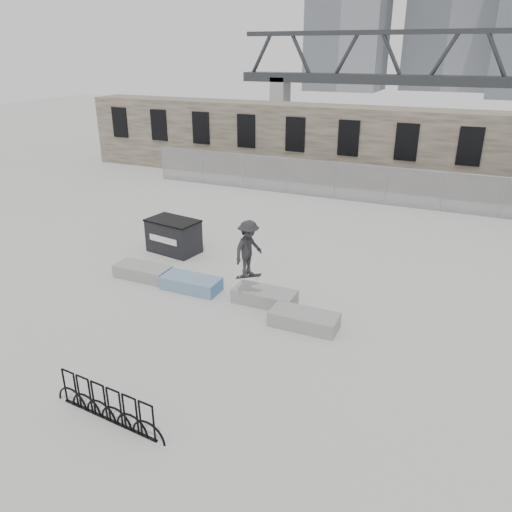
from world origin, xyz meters
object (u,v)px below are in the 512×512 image
at_px(planter_center_right, 265,296).
at_px(bike_rack, 107,404).
at_px(planter_offset, 304,319).
at_px(planter_center_left, 191,283).
at_px(skateboarder, 249,249).
at_px(dumpster, 174,236).
at_px(planter_far_left, 143,271).

bearing_deg(planter_center_right, bike_rack, -98.31).
bearing_deg(planter_offset, planter_center_left, 170.00).
bearing_deg(skateboarder, planter_offset, -90.21).
bearing_deg(planter_offset, dumpster, 152.73).
distance_m(planter_offset, bike_rack, 6.14).
distance_m(planter_far_left, skateboarder, 4.68).
relative_size(planter_center_left, planter_offset, 1.00).
bearing_deg(dumpster, planter_offset, -18.25).
height_order(dumpster, bike_rack, dumpster).
distance_m(bike_rack, skateboarder, 6.28).
xyz_separation_m(planter_far_left, planter_offset, (6.35, -0.88, 0.00)).
xyz_separation_m(bike_rack, skateboarder, (0.56, 6.07, 1.51)).
bearing_deg(planter_far_left, dumpster, 97.48).
xyz_separation_m(planter_far_left, dumpster, (-0.34, 2.56, 0.43)).
bearing_deg(skateboarder, planter_far_left, 98.79).
distance_m(planter_center_left, skateboarder, 2.85).
xyz_separation_m(planter_far_left, planter_center_right, (4.72, 0.00, 0.00)).
xyz_separation_m(planter_center_left, skateboarder, (2.27, -0.25, 1.70)).
bearing_deg(planter_far_left, planter_center_right, 0.04).
relative_size(planter_offset, dumpster, 0.91).
bearing_deg(dumpster, planter_center_left, -39.23).
xyz_separation_m(planter_center_left, planter_offset, (4.29, -0.76, 0.00)).
bearing_deg(skateboarder, planter_center_left, 97.44).
xyz_separation_m(planter_center_left, bike_rack, (1.71, -6.33, 0.19)).
bearing_deg(planter_offset, skateboarder, 165.99).
bearing_deg(dumpster, planter_center_right, -17.86).
bearing_deg(bike_rack, planter_center_right, 81.69).
distance_m(planter_center_right, planter_offset, 1.86).
height_order(planter_far_left, planter_center_left, same).
bearing_deg(planter_offset, bike_rack, -114.86).
height_order(planter_center_right, dumpster, dumpster).
height_order(planter_offset, dumpster, dumpster).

